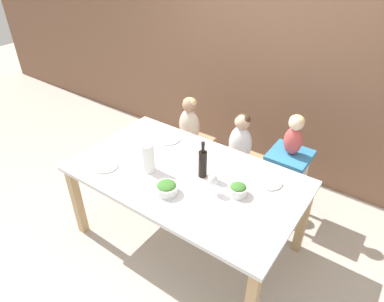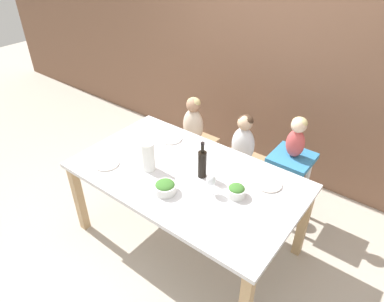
% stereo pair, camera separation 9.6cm
% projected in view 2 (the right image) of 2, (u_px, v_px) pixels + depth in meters
% --- Properties ---
extents(ground_plane, '(14.00, 14.00, 0.00)m').
position_uv_depth(ground_plane, '(187.00, 239.00, 3.19)').
color(ground_plane, '#BCB2A3').
extents(wall_back, '(10.00, 0.06, 2.70)m').
position_uv_depth(wall_back, '(280.00, 54.00, 3.43)').
color(wall_back, brown).
rests_on(wall_back, ground_plane).
extents(dining_table, '(1.86, 1.08, 0.77)m').
position_uv_depth(dining_table, '(186.00, 182.00, 2.81)').
color(dining_table, silver).
rests_on(dining_table, ground_plane).
extents(chair_far_left, '(0.42, 0.43, 0.45)m').
position_uv_depth(chair_far_left, '(193.00, 146.00, 3.80)').
color(chair_far_left, silver).
rests_on(chair_far_left, ground_plane).
extents(chair_far_center, '(0.42, 0.43, 0.45)m').
position_uv_depth(chair_far_center, '(241.00, 166.00, 3.49)').
color(chair_far_center, silver).
rests_on(chair_far_center, ground_plane).
extents(chair_right_highchair, '(0.36, 0.36, 0.72)m').
position_uv_depth(chair_right_highchair, '(290.00, 169.00, 3.13)').
color(chair_right_highchair, silver).
rests_on(chair_right_highchair, ground_plane).
extents(person_child_left, '(0.24, 0.18, 0.51)m').
position_uv_depth(person_child_left, '(193.00, 120.00, 3.62)').
color(person_child_left, beige).
rests_on(person_child_left, chair_far_left).
extents(person_child_center, '(0.24, 0.18, 0.51)m').
position_uv_depth(person_child_center, '(244.00, 139.00, 3.31)').
color(person_child_center, silver).
rests_on(person_child_center, chair_far_center).
extents(person_baby_right, '(0.16, 0.14, 0.38)m').
position_uv_depth(person_baby_right, '(297.00, 136.00, 2.93)').
color(person_baby_right, '#C64C4C').
rests_on(person_baby_right, chair_right_highchair).
extents(wine_bottle, '(0.07, 0.07, 0.32)m').
position_uv_depth(wine_bottle, '(202.00, 163.00, 2.67)').
color(wine_bottle, black).
rests_on(wine_bottle, dining_table).
extents(paper_towel_roll, '(0.10, 0.10, 0.25)m').
position_uv_depth(paper_towel_roll, '(148.00, 157.00, 2.74)').
color(paper_towel_roll, white).
rests_on(paper_towel_roll, dining_table).
extents(wine_glass_near, '(0.07, 0.07, 0.17)m').
position_uv_depth(wine_glass_near, '(211.00, 181.00, 2.51)').
color(wine_glass_near, white).
rests_on(wine_glass_near, dining_table).
extents(salad_bowl_large, '(0.17, 0.17, 0.09)m').
position_uv_depth(salad_bowl_large, '(165.00, 187.00, 2.55)').
color(salad_bowl_large, white).
rests_on(salad_bowl_large, dining_table).
extents(salad_bowl_small, '(0.14, 0.14, 0.09)m').
position_uv_depth(salad_bowl_small, '(236.00, 191.00, 2.52)').
color(salad_bowl_small, white).
rests_on(salad_bowl_small, dining_table).
extents(dinner_plate_front_left, '(0.21, 0.21, 0.01)m').
position_uv_depth(dinner_plate_front_left, '(107.00, 164.00, 2.86)').
color(dinner_plate_front_left, silver).
rests_on(dinner_plate_front_left, dining_table).
extents(dinner_plate_back_left, '(0.21, 0.21, 0.01)m').
position_uv_depth(dinner_plate_back_left, '(171.00, 139.00, 3.19)').
color(dinner_plate_back_left, silver).
rests_on(dinner_plate_back_left, dining_table).
extents(dinner_plate_back_right, '(0.21, 0.21, 0.01)m').
position_uv_depth(dinner_plate_back_right, '(268.00, 184.00, 2.65)').
color(dinner_plate_back_right, silver).
rests_on(dinner_plate_back_right, dining_table).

